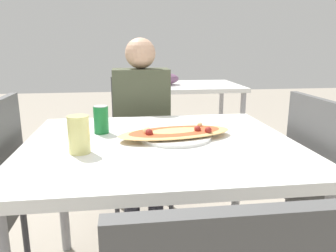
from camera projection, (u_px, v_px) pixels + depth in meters
dining_table at (160, 158)px, 1.38m from camera, size 1.11×0.98×0.76m
chair_far_seated at (141, 140)px, 2.21m from camera, size 0.40×0.40×0.94m
chair_side_right at (330, 192)px, 1.44m from camera, size 0.40×0.40×0.94m
person_seated at (142, 120)px, 2.05m from camera, size 0.34×0.23×1.19m
pizza_main at (175, 134)px, 1.40m from camera, size 0.52×0.31×0.06m
soda_can at (101, 120)px, 1.47m from camera, size 0.07×0.07×0.12m
drink_glass at (79, 135)px, 1.20m from camera, size 0.08×0.08×0.14m
background_table at (180, 90)px, 3.32m from camera, size 1.10×0.80×0.88m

